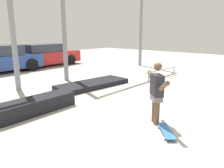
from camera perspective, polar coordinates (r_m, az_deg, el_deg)
The scene contains 8 objects.
ground_plane at distance 6.06m, azimuth 11.34°, elevation -7.95°, with size 36.00×36.00×0.00m, color #B2ADA3.
skateboarder at distance 5.31m, azimuth 11.58°, elevation -1.77°, with size 1.02×1.10×1.50m.
skateboard at distance 5.05m, azimuth 14.01°, elevation -11.80°, with size 0.76×0.71×0.08m.
grind_box at distance 6.42m, azimuth -19.42°, elevation -5.29°, with size 2.28×0.66×0.40m, color black.
manual_pad at distance 8.98m, azimuth -5.04°, elevation -0.02°, with size 3.07×1.14×0.19m, color black.
grind_rail at distance 10.88m, azimuth 13.02°, elevation 3.40°, with size 2.70×0.27×0.43m.
parked_car_blue at distance 13.52m, azimuth -26.89°, elevation 5.81°, with size 3.98×2.04×1.48m.
parked_car_red at distance 15.00m, azimuth -17.09°, elevation 7.19°, with size 4.61×2.01×1.43m.
Camera 1 is at (-4.95, -2.72, 2.19)m, focal length 35.00 mm.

